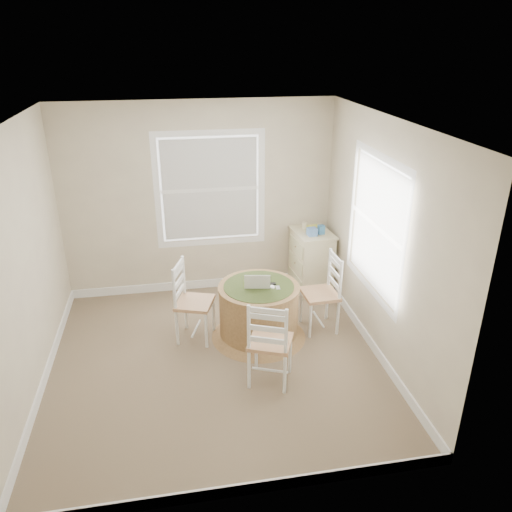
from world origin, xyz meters
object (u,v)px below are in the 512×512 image
object	(u,v)px
chair_left	(195,302)
chair_near	(270,341)
laptop	(257,284)
round_table	(259,309)
chair_right	(320,294)
corner_chest	(311,261)

from	to	relation	value
chair_left	chair_near	world-z (taller)	same
chair_near	laptop	distance (m)	0.87
round_table	chair_left	distance (m)	0.75
laptop	chair_left	bearing A→B (deg)	2.22
round_table	chair_right	size ratio (longest dim) A/B	1.18
chair_near	laptop	world-z (taller)	chair_near
chair_near	chair_right	bearing A→B (deg)	-109.31
laptop	round_table	bearing A→B (deg)	-179.11
chair_left	chair_right	size ratio (longest dim) A/B	1.00
laptop	corner_chest	size ratio (longest dim) A/B	0.38
chair_right	corner_chest	bearing A→B (deg)	167.19
chair_left	laptop	xyz separation A→B (m)	(0.72, -0.10, 0.22)
chair_right	corner_chest	world-z (taller)	chair_right
chair_right	round_table	bearing A→B (deg)	-88.97
chair_right	laptop	distance (m)	0.81
corner_chest	chair_right	bearing A→B (deg)	-105.55
laptop	corner_chest	bearing A→B (deg)	-121.50
round_table	laptop	size ratio (longest dim) A/B	3.38
chair_left	laptop	world-z (taller)	chair_left
chair_near	corner_chest	world-z (taller)	chair_near
round_table	chair_right	xyz separation A→B (m)	(0.76, 0.05, 0.11)
chair_right	laptop	world-z (taller)	chair_right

